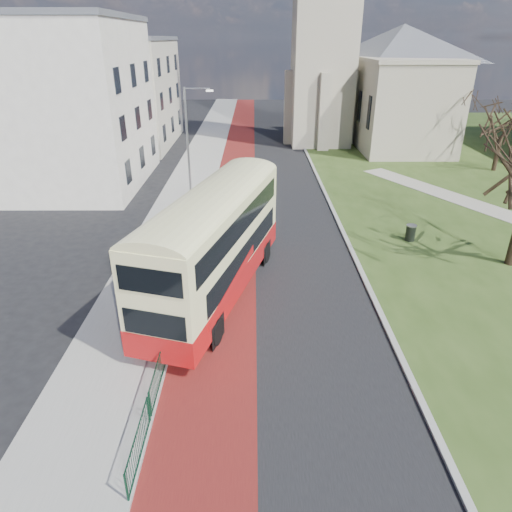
{
  "coord_description": "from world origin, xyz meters",
  "views": [
    {
      "loc": [
        0.41,
        -16.15,
        11.26
      ],
      "look_at": [
        0.51,
        3.14,
        2.0
      ],
      "focal_mm": 32.0,
      "sensor_mm": 36.0,
      "label": 1
    }
  ],
  "objects_px": {
    "winter_tree_far": "(507,109)",
    "streetlamp": "(189,138)",
    "litter_bin": "(411,233)",
    "bus": "(215,240)"
  },
  "relations": [
    {
      "from": "bus",
      "to": "litter_bin",
      "type": "height_order",
      "value": "bus"
    },
    {
      "from": "streetlamp",
      "to": "winter_tree_far",
      "type": "height_order",
      "value": "streetlamp"
    },
    {
      "from": "streetlamp",
      "to": "litter_bin",
      "type": "relative_size",
      "value": 8.0
    },
    {
      "from": "winter_tree_far",
      "to": "litter_bin",
      "type": "bearing_deg",
      "value": -128.43
    },
    {
      "from": "streetlamp",
      "to": "winter_tree_far",
      "type": "relative_size",
      "value": 1.0
    },
    {
      "from": "winter_tree_far",
      "to": "streetlamp",
      "type": "bearing_deg",
      "value": -164.24
    },
    {
      "from": "winter_tree_far",
      "to": "litter_bin",
      "type": "xyz_separation_m",
      "value": [
        -12.91,
        -16.27,
        -5.03
      ]
    },
    {
      "from": "streetlamp",
      "to": "bus",
      "type": "relative_size",
      "value": 0.64
    },
    {
      "from": "streetlamp",
      "to": "litter_bin",
      "type": "distance_m",
      "value": 17.17
    },
    {
      "from": "streetlamp",
      "to": "bus",
      "type": "height_order",
      "value": "streetlamp"
    }
  ]
}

